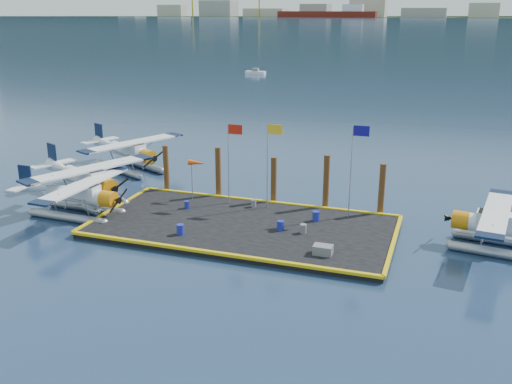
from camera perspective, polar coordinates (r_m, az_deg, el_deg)
ground at (r=38.79m, az=-1.32°, el=-3.79°), size 4000.00×4000.00×0.00m
dock at (r=38.71m, az=-1.32°, el=-3.52°), size 20.00×10.00×0.40m
dock_bumpers at (r=38.61m, az=-1.33°, el=-3.12°), size 20.25×10.25×0.18m
seaplane_a at (r=42.53m, az=-17.17°, el=-0.52°), size 8.62×9.49×3.38m
seaplane_b at (r=45.49m, az=-16.46°, el=0.97°), size 9.87×10.34×3.80m
seaplane_c at (r=53.52m, az=-12.41°, el=3.75°), size 9.63×10.09×3.71m
seaplane_d at (r=38.04m, az=23.31°, el=-3.39°), size 8.70×9.59×3.39m
drum_0 at (r=41.87m, az=-6.91°, el=-1.27°), size 0.39×0.39×0.55m
drum_1 at (r=37.51m, az=2.47°, el=-3.38°), size 0.47×0.47×0.67m
drum_2 at (r=37.16m, az=4.74°, el=-3.68°), size 0.43×0.43×0.61m
drum_3 at (r=37.14m, az=-7.57°, el=-3.73°), size 0.49×0.49×0.69m
drum_4 at (r=39.33m, az=6.02°, el=-2.42°), size 0.48×0.48×0.68m
drum_5 at (r=41.84m, az=-0.26°, el=-1.14°), size 0.40×0.40×0.56m
crate at (r=34.20m, az=6.71°, el=-5.77°), size 1.14×0.76×0.57m
flagpole_red at (r=41.61m, az=-2.53°, el=4.07°), size 1.14×0.08×6.00m
flagpole_yellow at (r=40.61m, az=1.42°, el=3.91°), size 1.14×0.08×6.20m
flagpole_blue at (r=39.24m, az=9.81°, el=3.41°), size 1.14×0.08×6.50m
windsock at (r=42.94m, az=-5.91°, el=2.83°), size 1.40×0.44×3.12m
piling_0 at (r=46.15m, az=-8.96°, el=2.19°), size 0.44×0.44×4.00m
piling_1 at (r=44.25m, az=-3.79°, el=1.82°), size 0.44×0.44×4.20m
piling_2 at (r=42.84m, az=1.78°, el=1.03°), size 0.44×0.44×3.80m
piling_3 at (r=41.82m, az=7.03°, el=0.83°), size 0.44×0.44×4.30m
piling_4 at (r=41.28m, az=12.45°, el=0.09°), size 0.44×0.44×4.00m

